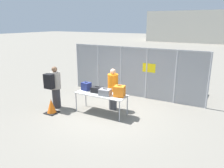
# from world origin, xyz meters

# --- Properties ---
(ground_plane) EXTENTS (120.00, 120.00, 0.00)m
(ground_plane) POSITION_xyz_m (0.00, 0.00, 0.00)
(ground_plane) COLOR slate
(fence_section) EXTENTS (6.62, 0.07, 2.33)m
(fence_section) POSITION_xyz_m (0.01, 2.47, 1.21)
(fence_section) COLOR #9EA0A5
(fence_section) RESTS_ON ground_plane
(inspection_table) EXTENTS (2.04, 0.76, 0.80)m
(inspection_table) POSITION_xyz_m (-0.20, -0.05, 0.74)
(inspection_table) COLOR #B2B2AD
(inspection_table) RESTS_ON ground_plane
(suitcase_navy) EXTENTS (0.38, 0.33, 0.34)m
(suitcase_navy) POSITION_xyz_m (-0.96, 0.06, 0.95)
(suitcase_navy) COLOR navy
(suitcase_navy) RESTS_ON inspection_table
(suitcase_black) EXTENTS (0.49, 0.36, 0.24)m
(suitcase_black) POSITION_xyz_m (-0.41, 0.02, 0.90)
(suitcase_black) COLOR black
(suitcase_black) RESTS_ON inspection_table
(suitcase_grey) EXTENTS (0.47, 0.38, 0.26)m
(suitcase_grey) POSITION_xyz_m (0.03, -0.12, 0.91)
(suitcase_grey) COLOR slate
(suitcase_grey) RESTS_ON inspection_table
(suitcase_orange) EXTENTS (0.43, 0.41, 0.42)m
(suitcase_orange) POSITION_xyz_m (0.55, 0.02, 0.99)
(suitcase_orange) COLOR orange
(suitcase_orange) RESTS_ON inspection_table
(traveler_hooded) EXTENTS (0.43, 0.66, 1.73)m
(traveler_hooded) POSITION_xyz_m (-2.13, -0.51, 0.95)
(traveler_hooded) COLOR #2D2D33
(traveler_hooded) RESTS_ON ground_plane
(security_worker_near) EXTENTS (0.41, 0.41, 1.67)m
(security_worker_near) POSITION_xyz_m (-0.02, 0.55, 0.86)
(security_worker_near) COLOR #4C4C51
(security_worker_near) RESTS_ON ground_plane
(utility_trailer) EXTENTS (3.60, 1.96, 0.68)m
(utility_trailer) POSITION_xyz_m (1.43, 3.81, 0.40)
(utility_trailer) COLOR #B2B2B7
(utility_trailer) RESTS_ON ground_plane
(distant_hangar) EXTENTS (13.87, 10.71, 5.34)m
(distant_hangar) POSITION_xyz_m (-3.97, 37.98, 2.67)
(distant_hangar) COLOR beige
(distant_hangar) RESTS_ON ground_plane
(traffic_cone) EXTENTS (0.46, 0.46, 0.58)m
(traffic_cone) POSITION_xyz_m (-1.88, -1.00, 0.27)
(traffic_cone) COLOR black
(traffic_cone) RESTS_ON ground_plane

